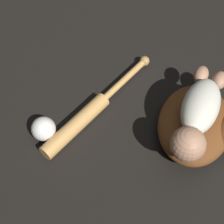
{
  "coord_description": "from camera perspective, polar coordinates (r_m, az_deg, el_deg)",
  "views": [
    {
      "loc": [
        0.7,
        -0.07,
        1.01
      ],
      "look_at": [
        0.1,
        -0.3,
        0.07
      ],
      "focal_mm": 60.0,
      "sensor_mm": 36.0,
      "label": 1
    }
  ],
  "objects": [
    {
      "name": "baseball_glove",
      "position": [
        1.17,
        13.33,
        -1.97
      ],
      "size": [
        0.31,
        0.28,
        0.1
      ],
      "color": "brown",
      "rests_on": "ground"
    },
    {
      "name": "baseball_bat",
      "position": [
        1.19,
        -3.85,
        -0.42
      ],
      "size": [
        0.48,
        0.2,
        0.05
      ],
      "color": "tan",
      "rests_on": "ground"
    },
    {
      "name": "ground_plane",
      "position": [
        1.23,
        15.05,
        -2.46
      ],
      "size": [
        6.0,
        6.0,
        0.0
      ],
      "primitive_type": "plane",
      "color": "black"
    },
    {
      "name": "baby_figure",
      "position": [
        1.08,
        12.97,
        -0.32
      ],
      "size": [
        0.35,
        0.11,
        0.1
      ],
      "color": "silver",
      "rests_on": "baseball_glove"
    },
    {
      "name": "baseball",
      "position": [
        1.16,
        -10.4,
        -2.54
      ],
      "size": [
        0.08,
        0.08,
        0.08
      ],
      "color": "white",
      "rests_on": "ground"
    }
  ]
}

